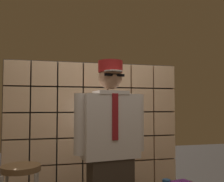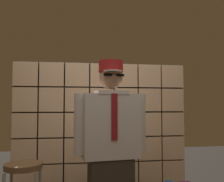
{
  "view_description": "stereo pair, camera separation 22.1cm",
  "coord_description": "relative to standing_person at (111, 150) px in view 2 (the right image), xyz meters",
  "views": [
    {
      "loc": [
        -0.57,
        -1.82,
        1.33
      ],
      "look_at": [
        -0.0,
        0.49,
        1.46
      ],
      "focal_mm": 41.2,
      "sensor_mm": 36.0,
      "label": 1
    },
    {
      "loc": [
        -0.35,
        -1.86,
        1.33
      ],
      "look_at": [
        -0.0,
        0.49,
        1.46
      ],
      "focal_mm": 41.2,
      "sensor_mm": 36.0,
      "label": 2
    }
  ],
  "objects": [
    {
      "name": "standing_person",
      "position": [
        0.0,
        0.0,
        0.0
      ],
      "size": [
        0.7,
        0.33,
        1.75
      ],
      "rotation": [
        0.0,
        0.0,
        0.13
      ],
      "color": "#382D23",
      "rests_on": "ground"
    },
    {
      "name": "glass_block_wall",
      "position": [
        0.01,
        0.88,
        0.02
      ],
      "size": [
        2.21,
        0.1,
        1.9
      ],
      "color": "#E0B78C",
      "rests_on": "ground"
    }
  ]
}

